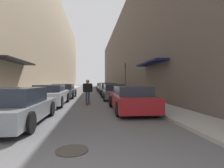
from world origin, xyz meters
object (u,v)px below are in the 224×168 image
object	(u,v)px
parked_car_right_1	(113,92)
parked_car_right_3	(105,88)
skateboarder	(88,89)
manhole_cover	(72,150)
parked_car_right_2	(108,89)
parked_car_left_0	(16,107)
parked_car_right_4	(102,87)
traffic_light	(125,75)
parked_car_left_1	(51,95)
parked_car_left_2	(64,91)
parked_car_right_0	(131,99)

from	to	relation	value
parked_car_right_1	parked_car_right_3	size ratio (longest dim) A/B	1.03
skateboarder	manhole_cover	bearing A→B (deg)	-91.20
manhole_cover	parked_car_right_2	bearing A→B (deg)	81.97
parked_car_left_0	parked_car_right_3	distance (m)	19.82
parked_car_left_0	parked_car_right_2	size ratio (longest dim) A/B	0.93
parked_car_right_4	traffic_light	xyz separation A→B (m)	(2.58, -8.35, 1.81)
parked_car_right_1	parked_car_right_4	world-z (taller)	parked_car_right_4
parked_car_right_1	manhole_cover	bearing A→B (deg)	-101.68
parked_car_left_0	parked_car_left_1	bearing A→B (deg)	89.27
parked_car_left_0	parked_car_right_3	bearing A→B (deg)	76.63
parked_car_left_2	parked_car_right_2	world-z (taller)	parked_car_right_2
parked_car_left_1	parked_car_right_3	distance (m)	14.85
parked_car_right_1	traffic_light	world-z (taller)	traffic_light
parked_car_left_1	parked_car_right_0	distance (m)	5.42
parked_car_right_1	parked_car_right_4	bearing A→B (deg)	90.06
parked_car_right_4	manhole_cover	world-z (taller)	parked_car_right_4
parked_car_right_3	parked_car_right_1	bearing A→B (deg)	-90.40
parked_car_right_2	traffic_light	distance (m)	3.79
manhole_cover	parked_car_right_4	bearing A→B (deg)	85.26
parked_car_left_1	parked_car_right_4	distance (m)	19.88
parked_car_right_0	parked_car_right_3	size ratio (longest dim) A/B	1.04
parked_car_left_0	manhole_cover	bearing A→B (deg)	-50.01
parked_car_right_0	parked_car_right_2	distance (m)	11.67
traffic_light	parked_car_right_3	bearing A→B (deg)	128.56
parked_car_right_0	parked_car_left_1	bearing A→B (deg)	148.15
manhole_cover	traffic_light	bearing A→B (deg)	75.62
parked_car_right_0	skateboarder	distance (m)	3.63
parked_car_left_0	parked_car_right_1	size ratio (longest dim) A/B	0.94
parked_car_right_1	parked_car_right_2	xyz separation A→B (m)	(0.07, 5.65, 0.01)
parked_car_right_1	parked_car_left_1	bearing A→B (deg)	-144.54
parked_car_right_0	manhole_cover	distance (m)	5.54
parked_car_right_0	traffic_light	world-z (taller)	traffic_light
parked_car_left_2	parked_car_right_2	distance (m)	5.80
parked_car_right_4	parked_car_right_1	bearing A→B (deg)	-89.94
parked_car_right_2	traffic_light	world-z (taller)	traffic_light
parked_car_left_0	parked_car_right_1	xyz separation A→B (m)	(4.51, 8.30, 0.02)
parked_car_right_1	parked_car_right_2	bearing A→B (deg)	89.24
parked_car_left_1	parked_car_right_0	xyz separation A→B (m)	(4.61, -2.86, -0.03)
parked_car_right_4	parked_car_right_2	bearing A→B (deg)	-89.51
parked_car_left_1	parked_car_right_4	world-z (taller)	parked_car_right_4
parked_car_right_0	manhole_cover	world-z (taller)	parked_car_right_0
parked_car_left_1	parked_car_right_2	world-z (taller)	parked_car_right_2
parked_car_right_1	manhole_cover	xyz separation A→B (m)	(-2.27, -10.97, -0.63)
parked_car_right_3	parked_car_left_0	bearing A→B (deg)	-103.37
parked_car_left_2	parked_car_right_1	xyz separation A→B (m)	(4.43, -1.99, 0.00)
traffic_light	parked_car_right_1	bearing A→B (deg)	-108.04
parked_car_left_1	traffic_light	xyz separation A→B (m)	(7.00, 11.03, 1.81)
parked_car_left_1	parked_car_left_2	distance (m)	5.15
parked_car_right_3	manhole_cover	size ratio (longest dim) A/B	6.43
parked_car_right_0	parked_car_right_3	bearing A→B (deg)	90.30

